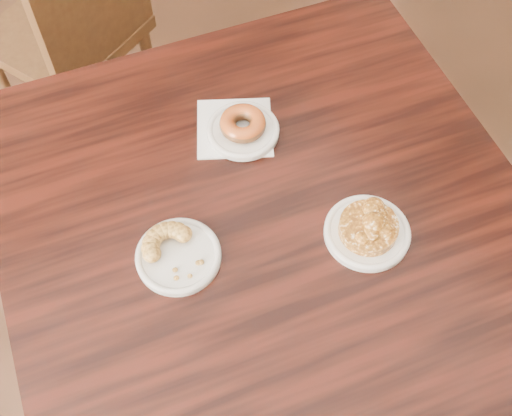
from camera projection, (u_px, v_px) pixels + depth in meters
floor at (262, 385)px, 1.76m from camera, size 5.00×5.00×0.00m
cafe_table at (264, 296)px, 1.49m from camera, size 1.19×1.19×0.75m
chair_far at (64, 33)px, 1.85m from camera, size 0.53×0.53×0.90m
napkin at (235, 128)px, 1.28m from camera, size 0.21×0.21×0.00m
plate_donut at (243, 131)px, 1.26m from camera, size 0.14×0.14×0.01m
plate_cruller at (178, 256)px, 1.12m from camera, size 0.15×0.15×0.01m
plate_fritter at (367, 233)px, 1.15m from camera, size 0.15×0.15×0.01m
glazed_donut at (243, 124)px, 1.25m from camera, size 0.09×0.09×0.03m
apple_fritter at (369, 226)px, 1.13m from camera, size 0.14×0.14×0.03m
cruller_fragment at (177, 251)px, 1.10m from camera, size 0.11×0.11×0.03m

